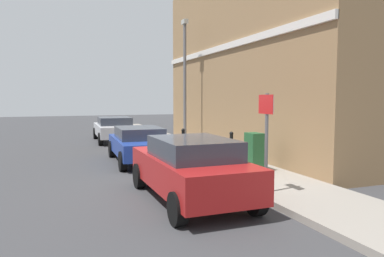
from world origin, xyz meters
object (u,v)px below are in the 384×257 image
car_silver (114,128)px  bollard_far_kerb (183,141)px  car_red (191,167)px  lamppost (185,77)px  car_blue (139,143)px  utility_cabinet (254,153)px  bollard_near_cabinet (231,145)px  street_sign (266,128)px

car_silver → bollard_far_kerb: (1.55, -6.76, 0.00)m
car_red → lamppost: 9.07m
car_silver → lamppost: 5.34m
car_blue → car_silver: size_ratio=0.96×
utility_cabinet → bollard_near_cabinet: 1.72m
car_silver → street_sign: size_ratio=1.85×
car_red → utility_cabinet: car_red is taller
car_silver → bollard_near_cabinet: 8.96m
utility_cabinet → street_sign: (-1.04, -2.31, 0.98)m
bollard_far_kerb → car_blue: bearing=178.8°
car_red → car_silver: car_red is taller
utility_cabinet → car_silver: bearing=104.2°
car_blue → bollard_far_kerb: size_ratio=3.95×
street_sign → utility_cabinet: bearing=65.8°
car_red → street_sign: size_ratio=1.81×
utility_cabinet → lamppost: bearing=89.4°
car_silver → utility_cabinet: (2.59, -10.26, -0.02)m
utility_cabinet → bollard_near_cabinet: utility_cabinet is taller
street_sign → lamppost: size_ratio=0.40×
car_silver → utility_cabinet: 10.59m
car_red → bollard_far_kerb: 5.57m
car_blue → lamppost: 4.80m
utility_cabinet → bollard_far_kerb: utility_cabinet is taller
car_blue → bollard_far_kerb: car_blue is taller
car_silver → street_sign: bearing=-171.6°
car_blue → bollard_near_cabinet: 3.35m
car_silver → street_sign: (1.56, -12.57, 0.96)m
utility_cabinet → street_sign: bearing=-114.2°
street_sign → lamppost: 8.97m
car_blue → street_sign: bearing=-162.3°
car_silver → bollard_far_kerb: car_silver is taller
car_blue → utility_cabinet: (2.72, -3.54, -0.01)m
street_sign → lamppost: bearing=82.8°
car_red → car_blue: bearing=-0.6°
bollard_far_kerb → lamppost: lamppost is taller
utility_cabinet → bollard_near_cabinet: bearing=86.7°
car_red → car_blue: 5.35m
car_red → bollard_far_kerb: bearing=-18.2°
car_silver → utility_cabinet: bearing=-164.5°
street_sign → lamppost: lamppost is taller
car_red → utility_cabinet: 3.26m
car_silver → bollard_far_kerb: 6.94m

